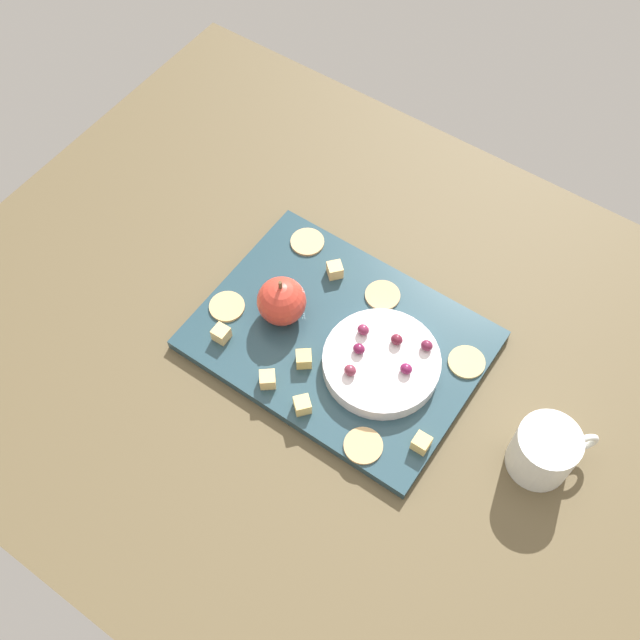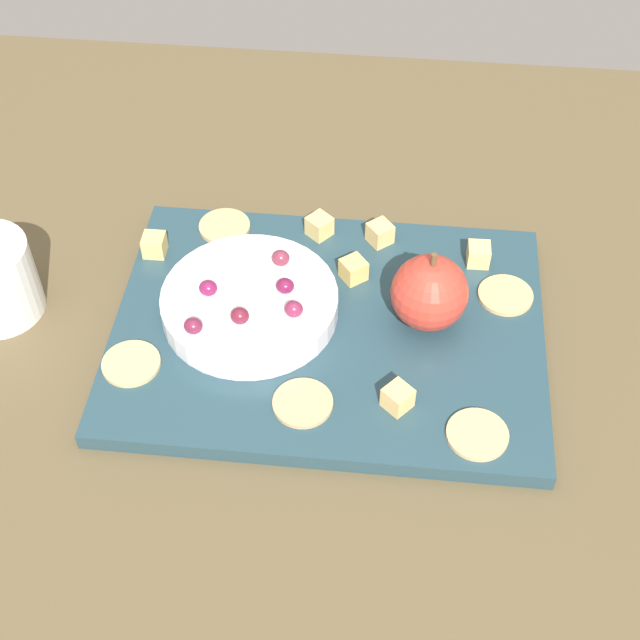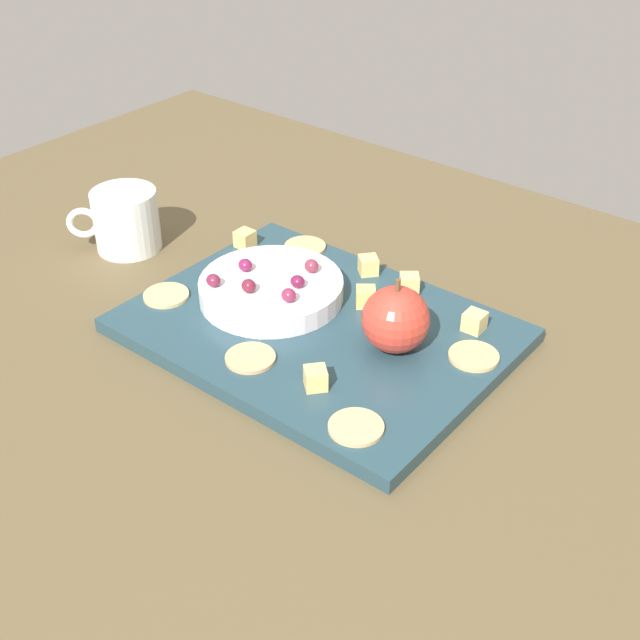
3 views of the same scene
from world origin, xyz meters
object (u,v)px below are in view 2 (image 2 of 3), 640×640
Objects in this scene: apple_whole at (429,296)px; cracker_4 at (225,226)px; cracker_3 at (505,295)px; grape_2 at (285,287)px; platter at (328,330)px; cheese_cube_3 at (398,398)px; cheese_cube_2 at (154,245)px; cracker_0 at (131,364)px; grape_4 at (193,326)px; cheese_cube_5 at (478,254)px; serving_dish at (250,304)px; cheese_cube_0 at (353,270)px; grape_1 at (208,288)px; grape_3 at (280,258)px; grape_5 at (240,316)px; cracker_2 at (477,434)px; cheese_cube_1 at (319,226)px; cheese_cube_4 at (380,233)px; grape_0 at (294,309)px; cracker_1 at (303,403)px.

apple_whole is 1.36× the size of cracker_4.
cracker_3 is 20.27cm from grape_2.
platter is 18.51× the size of cheese_cube_3.
cracker_0 is (-1.04, 13.83, -0.83)cm from cheese_cube_2.
platter is 23.29× the size of grape_4.
grape_2 is at bearing 24.75° from cheese_cube_5.
cracker_4 is at bearing -5.36° from cheese_cube_5.
grape_2 is (4.01, -1.35, 3.73)cm from platter.
serving_dish is 10.34cm from cheese_cube_0.
cheese_cube_5 is (-11.53, -3.22, 0.00)cm from cheese_cube_0.
cracker_4 is at bearing -86.36° from grape_1.
cracker_0 is at bearing 94.30° from cheese_cube_2.
serving_dish is 5.06cm from grape_3.
cheese_cube_5 is at bearing 174.64° from cracker_4.
cheese_cube_0 reaches higher than cracker_0.
apple_whole is at bearing -102.75° from cheese_cube_3.
grape_5 is at bearing 12.88° from apple_whole.
cracker_0 is 29.60cm from cracker_2.
grape_5 is (0.26, 3.20, 1.88)cm from serving_dish.
cheese_cube_0 is (-1.72, -6.08, 1.82)cm from platter.
cheese_cube_1 is at bearing -114.90° from serving_dish.
cheese_cube_3 is 6.99cm from cracker_2.
platter is at bearing 71.11° from cheese_cube_4.
cheese_cube_0 is at bearing -122.37° from grape_0.
grape_3 is at bearing 10.18° from cheese_cube_0.
apple_whole reaches higher than cheese_cube_3.
grape_3 reaches higher than cracker_2.
grape_0 reaches higher than cheese_cube_0.
cracker_2 is 33.03cm from cracker_4.
grape_3 reaches higher than cheese_cube_5.
cracker_2 is (0.26, 19.99, -0.83)cm from cheese_cube_5.
grape_4 reaches higher than cracker_4.
cheese_cube_5 is at bearing -111.07° from cheese_cube_3.
grape_1 is at bearing 52.21° from cheese_cube_1.
cheese_cube_0 is 0.41× the size of cracker_1.
grape_0 reaches higher than platter.
cracker_0 is (20.17, 17.66, -0.83)cm from cheese_cube_4.
cheese_cube_3 is at bearing -19.93° from cracker_2.
cracker_4 is (17.85, -19.93, -0.83)cm from cheese_cube_3.
grape_2 reaches higher than cracker_4.
serving_dish is 7.66× the size of cheese_cube_5.
platter is at bearing 134.44° from cracker_4.
grape_5 is (15.99, 3.65, -0.39)cm from apple_whole.
cheese_cube_0 is at bearing -136.77° from grape_5.
grape_1 reaches higher than platter.
cracker_4 is (4.26, -10.89, -0.93)cm from serving_dish.
platter is at bearing 156.70° from cheese_cube_2.
cracker_3 reaches higher than platter.
cheese_cube_4 is at bearing -104.17° from cracker_1.
apple_whole is 8.78cm from cheese_cube_0.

